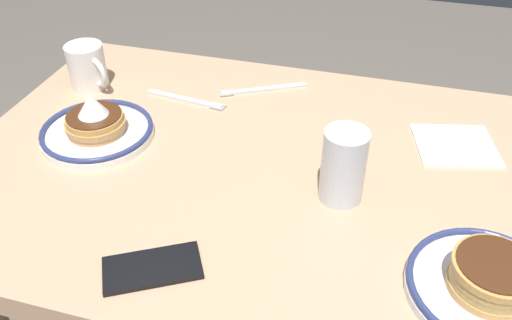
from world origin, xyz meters
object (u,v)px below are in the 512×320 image
coffee_mug (88,66)px  drinking_glass (343,169)px  fork_far (262,89)px  cell_phone (152,268)px  paper_napkin (455,145)px  fork_near (186,100)px  plate_center_pancakes (489,284)px  plate_near_main (97,127)px

coffee_mug → drinking_glass: bearing=159.4°
fork_far → drinking_glass: bearing=125.3°
cell_phone → paper_napkin: (-0.44, -0.45, -0.00)m
drinking_glass → fork_far: size_ratio=0.71×
coffee_mug → fork_near: (-0.23, 0.00, -0.05)m
cell_phone → fork_far: bearing=-121.2°
fork_near → fork_far: 0.17m
coffee_mug → fork_far: coffee_mug is taller
cell_phone → fork_near: cell_phone is taller
plate_center_pancakes → cell_phone: (0.47, 0.09, -0.02)m
cell_phone → paper_napkin: 0.63m
coffee_mug → paper_napkin: 0.80m
plate_center_pancakes → fork_far: (0.46, -0.47, -0.02)m
cell_phone → coffee_mug: bearing=-81.6°
cell_phone → paper_napkin: cell_phone is taller
plate_center_pancakes → fork_far: plate_center_pancakes is taller
plate_near_main → fork_near: (-0.12, -0.18, -0.02)m
drinking_glass → fork_far: (0.22, -0.32, -0.06)m
plate_center_pancakes → fork_near: size_ratio=1.20×
coffee_mug → fork_near: 0.24m
plate_center_pancakes → fork_far: size_ratio=1.22×
plate_near_main → cell_phone: (-0.25, 0.29, -0.02)m
fork_near → plate_near_main: bearing=56.4°
drinking_glass → paper_napkin: drinking_glass is taller
cell_phone → plate_near_main: bearing=-78.9°
plate_near_main → drinking_glass: size_ratio=1.67×
plate_near_main → fork_far: bearing=-135.1°
plate_center_pancakes → coffee_mug: bearing=-24.5°
paper_napkin → coffee_mug: bearing=-1.3°
plate_center_pancakes → fork_far: 0.66m
coffee_mug → fork_far: (-0.38, -0.09, -0.05)m
plate_near_main → plate_center_pancakes: 0.75m
cell_phone → fork_far: 0.56m
fork_far → cell_phone: bearing=88.2°
plate_near_main → cell_phone: plate_near_main is taller
plate_center_pancakes → plate_near_main: bearing=-15.9°
coffee_mug → drinking_glass: drinking_glass is taller
plate_center_pancakes → cell_phone: bearing=10.3°
plate_near_main → coffee_mug: coffee_mug is taller
coffee_mug → plate_center_pancakes: bearing=155.5°
drinking_glass → fork_near: bearing=-31.3°
coffee_mug → fork_far: size_ratio=0.59×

